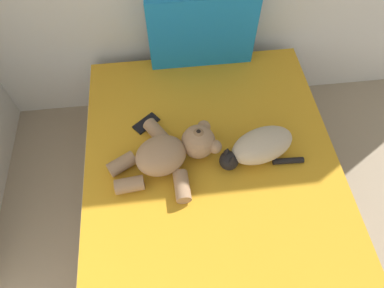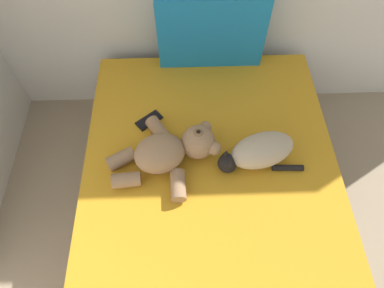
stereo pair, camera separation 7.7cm
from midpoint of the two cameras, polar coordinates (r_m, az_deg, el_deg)
bed at (r=1.90m, az=4.45°, el=-12.70°), size 1.38×2.08×0.51m
patterned_cushion at (r=2.07m, az=4.44°, el=18.66°), size 0.63×0.11×0.46m
cat at (r=1.74m, az=12.57°, el=-1.32°), size 0.44×0.28×0.15m
teddy_bear at (r=1.69m, az=-2.32°, el=-1.21°), size 0.59×0.50×0.19m
cell_phone at (r=1.90m, az=-6.18°, el=4.00°), size 0.16×0.15×0.01m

